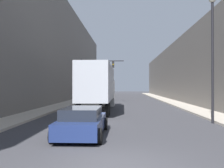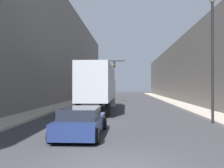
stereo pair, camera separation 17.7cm
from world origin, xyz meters
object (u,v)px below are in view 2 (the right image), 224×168
Objects in this scene: semi_truck at (100,86)px; street_lamp at (212,43)px; traffic_signal_gantry at (94,71)px; sedan_car at (81,122)px.

street_lamp is (7.85, -7.92, 2.67)m from semi_truck.
street_lamp is (9.85, -19.24, 0.59)m from traffic_signal_gantry.
semi_truck is 2.13× the size of traffic_signal_gantry.
semi_truck is 12.23m from sedan_car.
traffic_signal_gantry is (-2.39, 23.43, 3.76)m from sedan_car.
traffic_signal_gantry is 0.77× the size of street_lamp.
traffic_signal_gantry is at bearing 95.83° from sedan_car.
sedan_car is 0.75× the size of traffic_signal_gantry.
semi_truck is at bearing 134.76° from street_lamp.
street_lamp reaches higher than sedan_car.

